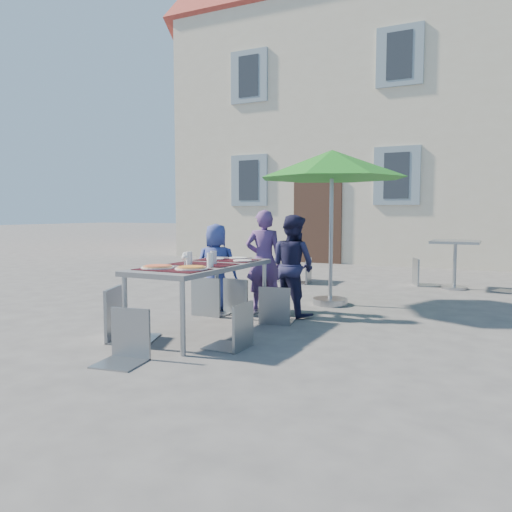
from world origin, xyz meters
The scene contains 22 objects.
ground centered at (0.00, 0.00, 0.00)m, with size 90.00×90.00×0.00m, color #454548.
building centered at (0.00, 11.50, 4.85)m, with size 13.60×8.20×11.10m.
dining_table centered at (-0.56, -0.28, 0.70)m, with size 0.80×1.85×0.76m.
pizza_near_left centered at (-0.74, -0.82, 0.77)m, with size 0.33×0.33×0.03m.
pizza_near_right centered at (-0.38, -0.75, 0.77)m, with size 0.33×0.33×0.03m.
glassware centered at (-0.51, -0.38, 0.83)m, with size 0.48×0.45×0.15m.
place_settings centered at (-0.53, 0.35, 0.76)m, with size 0.67×0.49×0.01m.
child_0 centered at (-1.06, 0.85, 0.59)m, with size 0.57×0.37×1.17m, color navy.
child_1 centered at (-0.50, 1.17, 0.68)m, with size 0.49×0.32×1.35m, color #593A76.
child_2 centered at (-0.01, 1.00, 0.64)m, with size 0.63×0.36×1.29m, color #1A1B3B.
chair_0 centered at (-0.97, 0.53, 0.55)m, with size 0.42×0.42×0.94m.
chair_1 centered at (-0.68, 0.80, 0.51)m, with size 0.45×0.45×0.88m.
chair_2 centered at (-0.01, 0.47, 0.49)m, with size 0.44×0.45×0.85m.
chair_3 centered at (-1.12, -0.92, 0.61)m, with size 0.60×0.59×1.03m.
chair_4 centered at (0.09, -0.71, 0.50)m, with size 0.39×0.38×0.86m.
chair_5 centered at (-0.58, -1.51, 0.51)m, with size 0.45×0.45×0.87m.
patio_umbrella centered at (0.18, 1.94, 1.96)m, with size 2.09×2.09×2.19m.
cafe_table_0 centered at (-1.49, 3.90, 0.50)m, with size 0.69×0.69×0.74m.
bg_chair_l_0 centered at (-2.62, 3.43, 0.61)m, with size 0.55×0.54×1.04m.
bg_chair_r_0 centered at (-0.94, 3.78, 0.52)m, with size 0.45×0.44×0.89m.
cafe_table_1 centered at (1.64, 4.31, 0.61)m, with size 0.78×0.78×0.84m.
bg_chair_l_1 centered at (1.06, 4.50, 0.54)m, with size 0.54×0.54×0.93m.
Camera 1 is at (2.40, -4.86, 1.32)m, focal length 35.00 mm.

